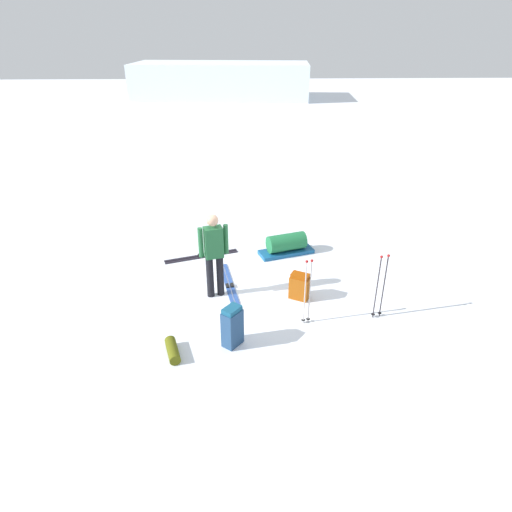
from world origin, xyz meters
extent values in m
plane|color=white|center=(0.00, 0.00, 0.00)|extent=(80.00, 80.00, 0.00)
cube|color=white|center=(-1.63, 26.73, 1.20)|extent=(12.86, 6.07, 2.39)
cylinder|color=black|center=(-0.90, -0.31, 0.42)|extent=(0.14, 0.14, 0.85)
cylinder|color=black|center=(-0.70, -0.26, 0.42)|extent=(0.14, 0.14, 0.85)
cube|color=#225F34|center=(-0.80, -0.29, 1.15)|extent=(0.39, 0.31, 0.60)
cylinder|color=#225F34|center=(-1.03, -0.35, 1.18)|extent=(0.09, 0.09, 0.58)
cylinder|color=#225F34|center=(-0.57, -0.22, 1.18)|extent=(0.09, 0.09, 0.58)
sphere|color=tan|center=(-0.80, -0.29, 1.59)|extent=(0.22, 0.22, 0.22)
cube|color=#2D4F9D|center=(-0.58, -0.01, 0.01)|extent=(0.42, 1.89, 0.02)
cube|color=black|center=(-0.58, -0.01, 0.04)|extent=(0.09, 0.15, 0.03)
cube|color=#2D4F9D|center=(-0.48, 0.01, 0.01)|extent=(0.42, 1.89, 0.02)
cube|color=black|center=(-0.48, 0.01, 0.04)|extent=(0.09, 0.15, 0.03)
cube|color=black|center=(-1.22, 1.40, 0.01)|extent=(1.64, 0.61, 0.02)
cube|color=black|center=(-1.22, 1.40, 0.04)|extent=(0.15, 0.10, 0.03)
cube|color=black|center=(-1.19, 1.30, 0.01)|extent=(1.64, 0.61, 0.02)
cube|color=black|center=(-1.19, 1.30, 0.04)|extent=(0.15, 0.10, 0.03)
cube|color=#93460E|center=(0.82, -0.46, 0.23)|extent=(0.43, 0.37, 0.46)
cube|color=#8F3A06|center=(0.82, -0.46, 0.50)|extent=(0.39, 0.33, 0.08)
cube|color=navy|center=(-0.45, -1.82, 0.32)|extent=(0.38, 0.40, 0.65)
cube|color=navy|center=(-0.45, -1.82, 0.69)|extent=(0.34, 0.36, 0.08)
cylinder|color=#BCB6B7|center=(0.80, -1.27, 0.61)|extent=(0.02, 0.02, 1.21)
sphere|color=#A51919|center=(0.80, -1.27, 1.24)|extent=(0.05, 0.05, 0.05)
cylinder|color=black|center=(0.80, -1.27, 0.06)|extent=(0.07, 0.07, 0.01)
cylinder|color=#BCB6B7|center=(0.89, -1.24, 0.61)|extent=(0.02, 0.02, 1.21)
sphere|color=#A51919|center=(0.89, -1.24, 1.24)|extent=(0.05, 0.05, 0.05)
cylinder|color=black|center=(0.89, -1.24, 0.06)|extent=(0.07, 0.07, 0.01)
cylinder|color=black|center=(2.09, -1.14, 0.61)|extent=(0.02, 0.02, 1.21)
sphere|color=#A51919|center=(2.09, -1.14, 1.24)|extent=(0.05, 0.05, 0.05)
cylinder|color=black|center=(2.09, -1.14, 0.06)|extent=(0.07, 0.07, 0.01)
cylinder|color=black|center=(2.22, -1.10, 0.61)|extent=(0.02, 0.02, 1.21)
sphere|color=#A51919|center=(2.22, -1.10, 1.24)|extent=(0.05, 0.05, 0.05)
cylinder|color=black|center=(2.22, -1.10, 0.06)|extent=(0.07, 0.07, 0.01)
cube|color=#134F83|center=(0.75, 1.45, 0.04)|extent=(1.33, 0.82, 0.09)
cylinder|color=#1E6A3C|center=(0.75, 1.45, 0.29)|extent=(0.96, 0.66, 0.40)
cylinder|color=#505511|center=(-1.41, -2.06, 0.09)|extent=(0.33, 0.58, 0.18)
camera|label=1|loc=(-0.25, -7.69, 4.71)|focal=31.01mm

